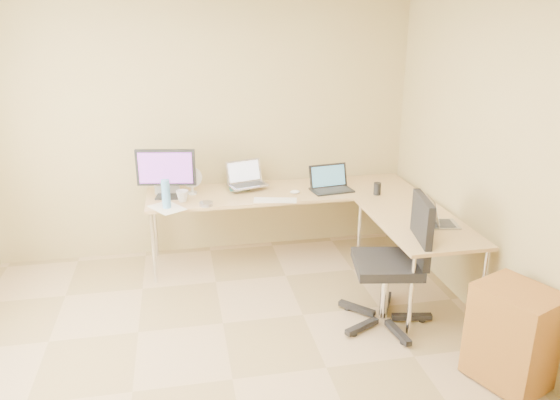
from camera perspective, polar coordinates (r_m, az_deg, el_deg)
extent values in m
plane|color=tan|center=(3.91, -5.09, -18.52)|extent=(4.50, 4.50, 0.00)
plane|color=tan|center=(5.45, -8.10, 7.56)|extent=(4.50, 0.00, 4.50)
plane|color=tan|center=(4.03, 25.44, 1.68)|extent=(0.00, 4.50, 4.50)
cube|color=tan|center=(5.42, 0.29, -2.64)|extent=(2.65, 0.70, 0.73)
cube|color=tan|center=(4.84, 14.15, -6.08)|extent=(0.70, 1.30, 0.73)
cube|color=black|center=(5.14, -12.05, 2.78)|extent=(0.58, 0.27, 0.47)
cube|color=#24665E|center=(5.42, -4.49, 1.62)|extent=(0.20, 0.27, 0.04)
cube|color=#B5B4D2|center=(5.28, -3.50, 2.78)|extent=(0.43, 0.37, 0.24)
cube|color=black|center=(5.27, 5.57, 2.27)|extent=(0.43, 0.34, 0.25)
cube|color=white|center=(4.99, -0.51, -0.02)|extent=(0.42, 0.20, 0.02)
ellipsoid|color=white|center=(5.20, 1.62, 0.87)|extent=(0.12, 0.10, 0.04)
imported|color=silver|center=(5.05, -10.36, 0.43)|extent=(0.14, 0.14, 0.11)
cylinder|color=silver|center=(4.92, -7.88, -0.42)|extent=(0.14, 0.14, 0.03)
cylinder|color=#599BD8|center=(4.88, -12.07, 0.62)|extent=(0.09, 0.09, 0.27)
cube|color=white|center=(4.92, -11.97, -0.82)|extent=(0.36, 0.39, 0.01)
cube|color=silver|center=(5.38, -11.97, 1.37)|extent=(0.24, 0.18, 0.09)
cylinder|color=white|center=(5.23, -9.38, 1.95)|extent=(0.22, 0.22, 0.25)
cylinder|color=black|center=(5.24, 10.33, 1.19)|extent=(0.09, 0.09, 0.12)
cube|color=#9699A6|center=(4.61, 17.08, -1.46)|extent=(0.32, 0.27, 0.19)
cube|color=black|center=(4.33, 11.29, -6.98)|extent=(0.76, 0.76, 1.09)
cube|color=brown|center=(3.99, 23.62, -13.10)|extent=(0.56, 0.61, 0.68)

